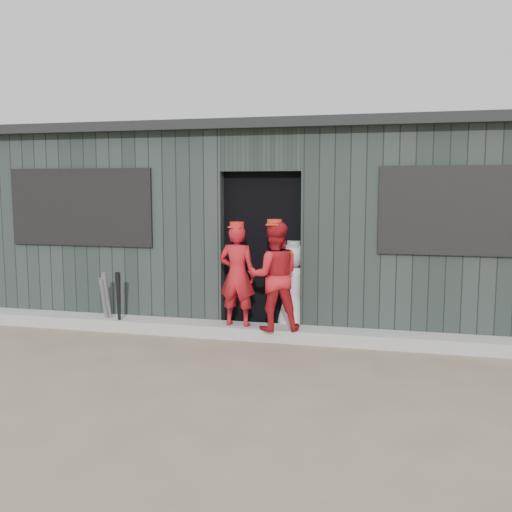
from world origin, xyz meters
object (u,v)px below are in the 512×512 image
(bat_right, at_px, (119,302))
(dugout, at_px, (284,223))
(bat_left, at_px, (105,303))
(player_red_right, at_px, (274,276))
(bat_mid, at_px, (108,301))
(player_red_left, at_px, (237,275))
(player_grey_back, at_px, (294,288))

(bat_right, bearing_deg, dugout, 46.62)
(bat_left, distance_m, player_red_right, 2.24)
(bat_mid, height_order, player_red_left, player_red_left)
(bat_mid, bearing_deg, player_grey_back, 10.19)
(player_grey_back, relative_size, dugout, 0.14)
(bat_mid, relative_size, player_red_right, 0.61)
(bat_left, xyz_separation_m, dugout, (1.95, 1.79, 0.94))
(bat_left, height_order, player_grey_back, player_grey_back)
(player_grey_back, bearing_deg, bat_right, -11.61)
(bat_mid, distance_m, player_red_right, 2.20)
(player_grey_back, bearing_deg, bat_mid, -14.08)
(bat_left, distance_m, dugout, 2.81)
(player_red_right, bearing_deg, player_red_left, -29.29)
(bat_mid, distance_m, player_red_left, 1.73)
(player_grey_back, bearing_deg, player_red_left, 5.38)
(bat_mid, height_order, player_red_right, player_red_right)
(dugout, bearing_deg, bat_right, -133.38)
(player_red_right, distance_m, player_grey_back, 0.53)
(bat_right, relative_size, dugout, 0.09)
(bat_mid, relative_size, dugout, 0.09)
(player_red_left, relative_size, player_grey_back, 1.08)
(bat_mid, bearing_deg, bat_right, -18.52)
(bat_mid, bearing_deg, bat_left, -146.89)
(bat_left, relative_size, dugout, 0.09)
(dugout, bearing_deg, player_red_right, -82.33)
(player_grey_back, bearing_deg, dugout, -98.12)
(bat_right, bearing_deg, player_red_right, 0.63)
(bat_mid, distance_m, bat_right, 0.20)
(player_red_left, relative_size, dugout, 0.15)
(player_red_left, bearing_deg, bat_left, 3.95)
(player_red_right, xyz_separation_m, dugout, (-0.24, 1.81, 0.50))
(bat_right, distance_m, player_grey_back, 2.18)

